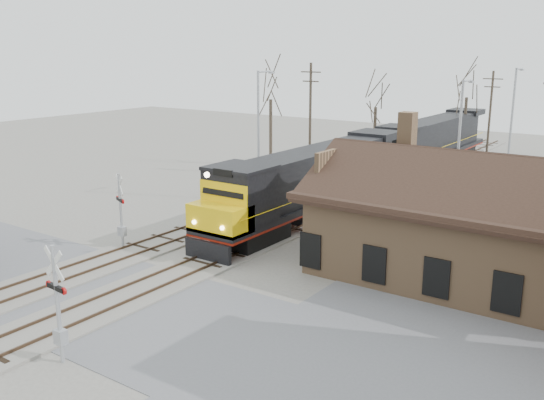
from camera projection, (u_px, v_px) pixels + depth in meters
The scene contains 17 objects.
ground at pixel (114, 302), 27.31m from camera, with size 140.00×140.00×0.00m, color gray.
road at pixel (114, 302), 27.31m from camera, with size 60.00×9.00×0.03m, color slate.
track_main at pixel (294, 224), 39.22m from camera, with size 3.40×90.00×0.24m.
track_siding at pixel (240, 214), 41.73m from camera, with size 3.40×90.00×0.24m.
depot at pixel (467, 232), 29.60m from camera, with size 15.20×9.31×7.90m.
locomotive_lead at pixel (309, 182), 40.00m from camera, with size 3.27×21.89×4.86m.
locomotive_trailing at pixel (431, 142), 57.63m from camera, with size 3.27×21.89×4.60m.
crossbuck_near at pixel (58, 310), 21.56m from camera, with size 1.28×0.34×4.48m.
crossbuck_far at pixel (121, 214), 34.38m from camera, with size 1.17×0.57×4.35m.
streetlight_a at pixel (259, 130), 44.47m from camera, with size 0.25×2.04×9.62m.
streetlight_b at pixel (459, 143), 39.45m from camera, with size 0.25×2.04×9.22m.
streetlight_c at pixel (512, 124), 47.23m from camera, with size 0.25×2.04×9.74m.
utility_pole_a at pixel (310, 118), 53.56m from camera, with size 2.00×0.24×9.99m.
utility_pole_b at pixel (490, 114), 61.94m from camera, with size 2.00×0.24×9.02m.
tree_a at pixel (271, 88), 57.88m from camera, with size 4.30×4.30×10.54m.
tree_b at pixel (376, 98), 58.52m from camera, with size 3.77×3.77×9.24m.
tree_c at pixel (467, 87), 61.57m from camera, with size 4.24×4.24×10.38m.
Camera 1 is at (20.42, -16.71, 11.06)m, focal length 40.00 mm.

